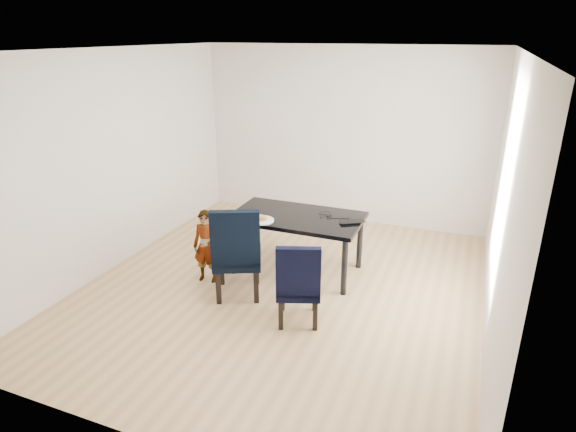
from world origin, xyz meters
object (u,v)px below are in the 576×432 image
at_px(plate, 262,220).
at_px(laptop, 351,221).
at_px(child, 206,246).
at_px(chair_right, 298,281).
at_px(chair_left, 237,250).
at_px(dining_table, 297,243).

xyz_separation_m(plate, laptop, (1.00, 0.37, 0.00)).
bearing_deg(child, laptop, 15.25).
bearing_deg(chair_right, laptop, 57.19).
bearing_deg(child, chair_left, -24.41).
bearing_deg(dining_table, chair_right, -68.53).
bearing_deg(child, plate, 20.53).
bearing_deg(plate, chair_right, -44.49).
bearing_deg(chair_right, plate, 115.95).
xyz_separation_m(dining_table, plate, (-0.33, -0.33, 0.38)).
height_order(plate, laptop, laptop).
distance_m(chair_left, child, 0.52).
distance_m(chair_right, laptop, 1.17).
bearing_deg(laptop, child, -7.65).
distance_m(chair_right, plate, 1.08).
height_order(chair_left, laptop, chair_left).
xyz_separation_m(chair_left, plate, (0.10, 0.47, 0.20)).
bearing_deg(chair_right, chair_left, 143.01).
bearing_deg(chair_left, plate, 53.71).
bearing_deg(dining_table, laptop, 3.57).
relative_size(chair_left, plate, 3.76).
relative_size(dining_table, chair_right, 1.73).
bearing_deg(dining_table, plate, -135.08).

